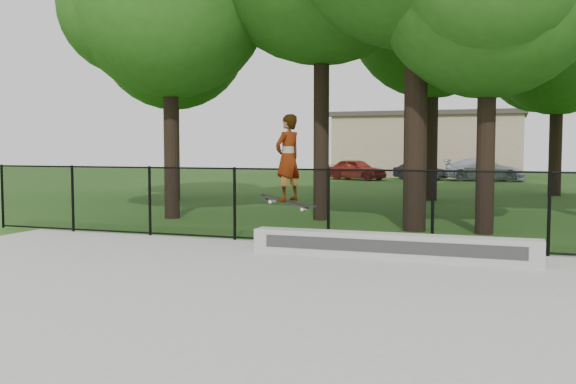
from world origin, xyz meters
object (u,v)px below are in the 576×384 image
object	(u,v)px
car_a	(356,169)
skater_airborne	(288,160)
car_c	(484,170)
grind_ledge	(391,246)
car_b	(420,171)

from	to	relation	value
car_a	skater_airborne	bearing A→B (deg)	-149.85
car_a	car_c	size ratio (longest dim) A/B	0.88
grind_ledge	car_a	bearing A→B (deg)	104.47
car_b	grind_ledge	bearing A→B (deg)	-150.99
car_a	car_b	distance (m)	3.83
car_c	skater_airborne	size ratio (longest dim) A/B	2.43
car_b	skater_airborne	distance (m)	28.27
grind_ledge	skater_airborne	size ratio (longest dim) A/B	2.85
car_b	car_c	bearing A→B (deg)	-64.09
car_a	car_c	distance (m)	7.46
car_a	skater_airborne	size ratio (longest dim) A/B	2.15
grind_ledge	car_b	xyz separation A→B (m)	(-3.32, 28.16, 0.24)
grind_ledge	skater_airborne	bearing A→B (deg)	-178.44
grind_ledge	car_b	world-z (taller)	car_b
grind_ledge	car_c	bearing A→B (deg)	89.28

